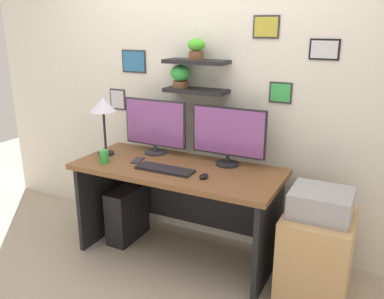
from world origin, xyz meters
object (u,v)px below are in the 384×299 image
object	(u,v)px
computer_mouse	(204,176)
pen_cup	(104,156)
monitor_left	(155,125)
monitor_right	(229,135)
computer_tower_left	(127,213)
keyboard	(165,169)
cell_phone	(138,160)
drawer_cabinet	(316,255)
printer	(321,203)
desk	(181,190)
desk_lamp	(103,108)

from	to	relation	value
computer_mouse	pen_cup	world-z (taller)	pen_cup
monitor_left	monitor_right	distance (m)	0.64
computer_mouse	computer_tower_left	bearing A→B (deg)	168.20
keyboard	cell_phone	xyz separation A→B (m)	(-0.30, 0.09, -0.01)
computer_tower_left	drawer_cabinet	bearing A→B (deg)	-1.99
printer	computer_tower_left	bearing A→B (deg)	178.01
keyboard	computer_mouse	size ratio (longest dim) A/B	4.89
cell_phone	pen_cup	world-z (taller)	pen_cup
cell_phone	drawer_cabinet	distance (m)	1.47
cell_phone	drawer_cabinet	xyz separation A→B (m)	(1.40, 0.01, -0.46)
computer_tower_left	monitor_right	bearing A→B (deg)	11.91
desk	monitor_right	size ratio (longest dim) A/B	2.73
keyboard	computer_mouse	world-z (taller)	computer_mouse
monitor_right	desk	bearing A→B (deg)	-153.07
pen_cup	desk	bearing A→B (deg)	22.32
drawer_cabinet	desk	bearing A→B (deg)	176.35
desk	pen_cup	size ratio (longest dim) A/B	15.80
monitor_left	keyboard	xyz separation A→B (m)	(0.28, -0.33, -0.23)
keyboard	computer_tower_left	xyz separation A→B (m)	(-0.47, 0.16, -0.53)
computer_mouse	drawer_cabinet	distance (m)	0.92
printer	monitor_right	bearing A→B (deg)	162.66
drawer_cabinet	monitor_left	bearing A→B (deg)	170.52
drawer_cabinet	printer	world-z (taller)	printer
computer_mouse	cell_phone	bearing A→B (deg)	170.94
computer_mouse	computer_tower_left	size ratio (longest dim) A/B	0.20
drawer_cabinet	keyboard	bearing A→B (deg)	-174.76
drawer_cabinet	printer	size ratio (longest dim) A/B	1.56
keyboard	computer_tower_left	size ratio (longest dim) A/B	0.96
desk_lamp	drawer_cabinet	distance (m)	1.92
monitor_right	computer_tower_left	size ratio (longest dim) A/B	1.27
keyboard	monitor_right	bearing A→B (deg)	42.60
monitor_right	computer_mouse	world-z (taller)	monitor_right
computer_mouse	desk	bearing A→B (deg)	147.47
computer_mouse	computer_tower_left	world-z (taller)	computer_mouse
desk	keyboard	size ratio (longest dim) A/B	3.59
monitor_left	cell_phone	bearing A→B (deg)	-94.41
desk	monitor_left	xyz separation A→B (m)	(-0.32, 0.16, 0.45)
keyboard	computer_tower_left	distance (m)	0.73
desk	keyboard	xyz separation A→B (m)	(-0.04, -0.17, 0.22)
keyboard	cell_phone	bearing A→B (deg)	163.56
cell_phone	pen_cup	bearing A→B (deg)	-160.12
computer_mouse	pen_cup	bearing A→B (deg)	-176.80
drawer_cabinet	printer	bearing A→B (deg)	0.00
monitor_left	monitor_right	world-z (taller)	monitor_left
monitor_left	monitor_right	bearing A→B (deg)	-0.00
monitor_left	computer_tower_left	distance (m)	0.80
desk	desk_lamp	bearing A→B (deg)	-175.64
drawer_cabinet	desk_lamp	bearing A→B (deg)	179.44
pen_cup	computer_tower_left	bearing A→B (deg)	80.91
monitor_right	drawer_cabinet	distance (m)	1.04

